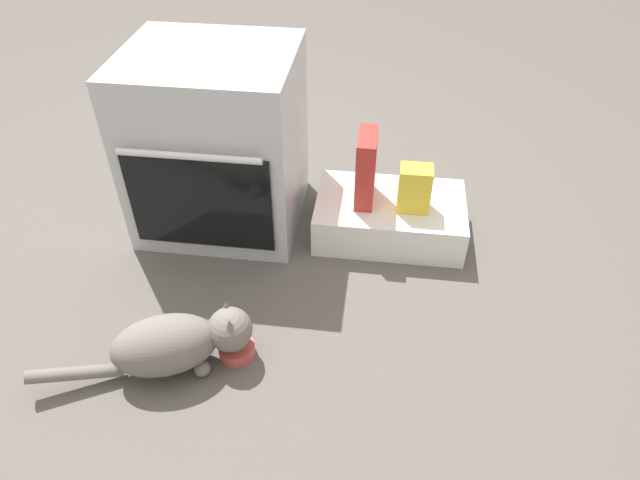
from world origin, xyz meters
name	(u,v)px	position (x,y,z in m)	size (l,w,h in m)	color
ground	(211,273)	(0.00, 0.00, 0.00)	(8.00, 8.00, 0.00)	#56514C
oven	(217,143)	(-0.03, 0.36, 0.35)	(0.62, 0.59, 0.70)	#B7BABF
pantry_cabinet	(389,217)	(0.65, 0.33, 0.08)	(0.58, 0.36, 0.16)	white
food_bowl	(237,348)	(0.19, -0.36, 0.03)	(0.12, 0.12, 0.07)	#C64C47
cat	(176,343)	(0.02, -0.42, 0.11)	(0.65, 0.32, 0.21)	slate
cereal_box	(366,168)	(0.54, 0.33, 0.30)	(0.07, 0.18, 0.28)	#B72D28
snack_bag	(415,189)	(0.73, 0.29, 0.25)	(0.12, 0.09, 0.18)	yellow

